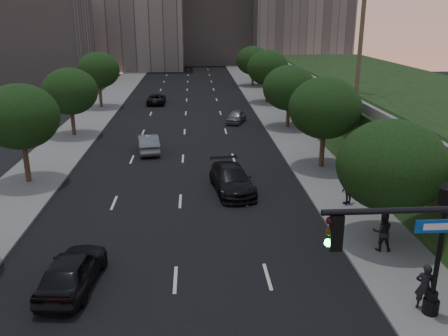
{
  "coord_description": "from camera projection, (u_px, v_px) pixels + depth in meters",
  "views": [
    {
      "loc": [
        0.94,
        -12.98,
        10.9
      ],
      "look_at": [
        2.38,
        9.41,
        3.6
      ],
      "focal_mm": 38.0,
      "sensor_mm": 36.0,
      "label": 1
    }
  ],
  "objects": [
    {
      "name": "pedestrian_b",
      "position": [
        382.0,
        232.0,
        22.4
      ],
      "size": [
        1.02,
        0.84,
        1.91
      ],
      "primitive_type": "imported",
      "rotation": [
        0.0,
        0.0,
        3.01
      ],
      "color": "black",
      "rests_on": "sidewalk_right"
    },
    {
      "name": "street_lamp",
      "position": [
        439.0,
        254.0,
        17.14
      ],
      "size": [
        0.64,
        0.64,
        5.62
      ],
      "color": "black",
      "rests_on": "ground"
    },
    {
      "name": "road_surface",
      "position": [
        184.0,
        137.0,
        44.09
      ],
      "size": [
        16.0,
        140.0,
        0.02
      ],
      "primitive_type": "cube",
      "color": "black",
      "rests_on": "ground"
    },
    {
      "name": "sedan_far_left",
      "position": [
        156.0,
        99.0,
        60.14
      ],
      "size": [
        2.2,
        4.74,
        1.32
      ],
      "primitive_type": "imported",
      "rotation": [
        0.0,
        0.0,
        3.14
      ],
      "color": "black",
      "rests_on": "ground"
    },
    {
      "name": "tree_right_d",
      "position": [
        268.0,
        68.0,
        59.46
      ],
      "size": [
        5.2,
        5.2,
        6.74
      ],
      "color": "#38281C",
      "rests_on": "ground"
    },
    {
      "name": "tree_right_b",
      "position": [
        325.0,
        108.0,
        33.84
      ],
      "size": [
        5.2,
        5.2,
        6.74
      ],
      "color": "#38281C",
      "rests_on": "ground"
    },
    {
      "name": "embankment",
      "position": [
        426.0,
        117.0,
        42.93
      ],
      "size": [
        18.0,
        90.0,
        4.0
      ],
      "primitive_type": "cube",
      "color": "black",
      "rests_on": "ground"
    },
    {
      "name": "tree_right_a",
      "position": [
        391.0,
        165.0,
        22.61
      ],
      "size": [
        5.2,
        5.2,
        6.24
      ],
      "color": "#38281C",
      "rests_on": "ground"
    },
    {
      "name": "pedestrian_c",
      "position": [
        349.0,
        189.0,
        27.91
      ],
      "size": [
        1.15,
        0.95,
        1.84
      ],
      "primitive_type": "imported",
      "rotation": [
        0.0,
        0.0,
        3.7
      ],
      "color": "black",
      "rests_on": "sidewalk_right"
    },
    {
      "name": "sidewalk_right",
      "position": [
        293.0,
        135.0,
        44.7
      ],
      "size": [
        4.5,
        140.0,
        0.15
      ],
      "primitive_type": "cube",
      "color": "slate",
      "rests_on": "ground"
    },
    {
      "name": "sedan_near_right",
      "position": [
        232.0,
        179.0,
        30.34
      ],
      "size": [
        3.02,
        5.88,
        1.63
      ],
      "primitive_type": "imported",
      "rotation": [
        0.0,
        0.0,
        0.13
      ],
      "color": "black",
      "rests_on": "ground"
    },
    {
      "name": "sedan_near_left",
      "position": [
        72.0,
        270.0,
        19.58
      ],
      "size": [
        2.38,
        4.95,
        1.63
      ],
      "primitive_type": "imported",
      "rotation": [
        0.0,
        0.0,
        3.04
      ],
      "color": "black",
      "rests_on": "ground"
    },
    {
      "name": "tree_left_d",
      "position": [
        98.0,
        70.0,
        56.29
      ],
      "size": [
        5.0,
        5.0,
        6.71
      ],
      "color": "#38281C",
      "rests_on": "ground"
    },
    {
      "name": "tree_right_e",
      "position": [
        253.0,
        60.0,
        73.85
      ],
      "size": [
        5.2,
        5.2,
        6.24
      ],
      "color": "#38281C",
      "rests_on": "ground"
    },
    {
      "name": "pedestrian_a",
      "position": [
        425.0,
        286.0,
        17.92
      ],
      "size": [
        0.8,
        0.67,
        1.87
      ],
      "primitive_type": "imported",
      "rotation": [
        0.0,
        0.0,
        2.76
      ],
      "color": "black",
      "rests_on": "sidewalk_right"
    },
    {
      "name": "sedan_mid_left",
      "position": [
        148.0,
        143.0,
        39.1
      ],
      "size": [
        2.32,
        4.8,
        1.52
      ],
      "primitive_type": "imported",
      "rotation": [
        0.0,
        0.0,
        3.3
      ],
      "color": "slate",
      "rests_on": "ground"
    },
    {
      "name": "tree_left_b",
      "position": [
        20.0,
        117.0,
        30.66
      ],
      "size": [
        5.0,
        5.0,
        6.71
      ],
      "color": "#38281C",
      "rests_on": "ground"
    },
    {
      "name": "office_block_filler",
      "position": [
        29.0,
        39.0,
        78.3
      ],
      "size": [
        18.0,
        16.0,
        14.0
      ],
      "primitive_type": "cube",
      "color": "gray",
      "rests_on": "ground"
    },
    {
      "name": "sedan_far_right",
      "position": [
        236.0,
        117.0,
        49.73
      ],
      "size": [
        2.7,
        4.13,
        1.31
      ],
      "primitive_type": "imported",
      "rotation": [
        0.0,
        0.0,
        -0.33
      ],
      "color": "slate",
      "rests_on": "ground"
    },
    {
      "name": "office_block_mid",
      "position": [
        214.0,
        5.0,
        108.77
      ],
      "size": [
        22.0,
        18.0,
        26.0
      ],
      "primitive_type": "cube",
      "color": "gray",
      "rests_on": "ground"
    },
    {
      "name": "tree_right_c",
      "position": [
        289.0,
        88.0,
        46.33
      ],
      "size": [
        5.2,
        5.2,
        6.24
      ],
      "color": "#38281C",
      "rests_on": "ground"
    },
    {
      "name": "sidewalk_left",
      "position": [
        72.0,
        138.0,
        43.45
      ],
      "size": [
        4.5,
        140.0,
        0.15
      ],
      "primitive_type": "cube",
      "color": "slate",
      "rests_on": "ground"
    },
    {
      "name": "tree_left_c",
      "position": [
        70.0,
        91.0,
        43.12
      ],
      "size": [
        5.0,
        5.0,
        6.34
      ],
      "color": "#38281C",
      "rests_on": "ground"
    },
    {
      "name": "parapet_wall",
      "position": [
        336.0,
        92.0,
        41.68
      ],
      "size": [
        0.35,
        90.0,
        0.7
      ],
      "primitive_type": "cube",
      "color": "slate",
      "rests_on": "embankment"
    }
  ]
}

